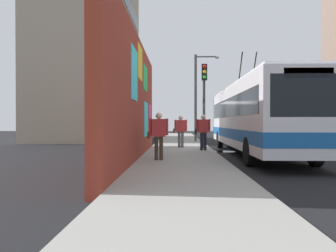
{
  "coord_description": "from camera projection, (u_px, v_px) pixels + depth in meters",
  "views": [
    {
      "loc": [
        -17.17,
        1.77,
        1.49
      ],
      "look_at": [
        2.66,
        2.31,
        1.28
      ],
      "focal_mm": 35.66,
      "sensor_mm": 36.0,
      "label": 1
    }
  ],
  "objects": [
    {
      "name": "traffic_light",
      "position": [
        204.0,
        92.0,
        17.48
      ],
      "size": [
        0.49,
        0.28,
        4.42
      ],
      "color": "#2D382D",
      "rests_on": "sidewalk_slab"
    },
    {
      "name": "parked_car_black",
      "position": [
        269.0,
        129.0,
        31.89
      ],
      "size": [
        4.11,
        1.83,
        1.58
      ],
      "color": "black",
      "rests_on": "ground_plane"
    },
    {
      "name": "street_lamp",
      "position": [
        199.0,
        91.0,
        23.73
      ],
      "size": [
        0.44,
        1.74,
        6.17
      ],
      "color": "#4C4C51",
      "rests_on": "sidewalk_slab"
    },
    {
      "name": "pedestrian_at_curb",
      "position": [
        203.0,
        129.0,
        16.07
      ],
      "size": [
        0.23,
        0.76,
        1.72
      ],
      "color": "#1E1E2D",
      "rests_on": "sidewalk_slab"
    },
    {
      "name": "pedestrian_near_wall",
      "position": [
        159.0,
        132.0,
        11.9
      ],
      "size": [
        0.23,
        0.75,
        1.69
      ],
      "color": "#3F3326",
      "rests_on": "sidewalk_slab"
    },
    {
      "name": "parked_car_champagne",
      "position": [
        321.0,
        133.0,
        20.28
      ],
      "size": [
        4.5,
        1.88,
        1.58
      ],
      "color": "#C6B793",
      "rests_on": "ground_plane"
    },
    {
      "name": "building_far_left",
      "position": [
        89.0,
        14.0,
        27.95
      ],
      "size": [
        10.81,
        7.22,
        21.2
      ],
      "color": "#9E937F",
      "rests_on": "ground_plane"
    },
    {
      "name": "parked_car_silver",
      "position": [
        289.0,
        131.0,
        25.99
      ],
      "size": [
        4.78,
        1.76,
        1.58
      ],
      "color": "#B7B7BC",
      "rests_on": "ground_plane"
    },
    {
      "name": "ground_plane",
      "position": [
        212.0,
        151.0,
        17.13
      ],
      "size": [
        80.0,
        80.0,
        0.0
      ],
      "primitive_type": "plane",
      "color": "black"
    },
    {
      "name": "city_bus",
      "position": [
        255.0,
        116.0,
        15.26
      ],
      "size": [
        12.5,
        2.49,
        4.99
      ],
      "color": "silver",
      "rests_on": "ground_plane"
    },
    {
      "name": "curbside_puddle",
      "position": [
        223.0,
        152.0,
        17.06
      ],
      "size": [
        1.22,
        1.22,
        0.0
      ],
      "primitive_type": "cylinder",
      "color": "black",
      "rests_on": "ground_plane"
    },
    {
      "name": "graffiti_wall",
      "position": [
        135.0,
        100.0,
        12.58
      ],
      "size": [
        12.72,
        0.32,
        4.68
      ],
      "color": "maroon",
      "rests_on": "ground_plane"
    },
    {
      "name": "pedestrian_midblock",
      "position": [
        181.0,
        129.0,
        17.81
      ],
      "size": [
        0.23,
        0.76,
        1.7
      ],
      "color": "#595960",
      "rests_on": "sidewalk_slab"
    },
    {
      "name": "sidewalk_slab",
      "position": [
        180.0,
        150.0,
        17.18
      ],
      "size": [
        48.0,
        3.2,
        0.15
      ],
      "primitive_type": "cube",
      "color": "#9E9B93",
      "rests_on": "ground_plane"
    }
  ]
}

